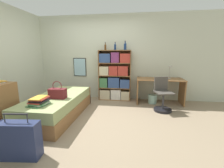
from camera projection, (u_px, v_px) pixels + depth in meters
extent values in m
plane|color=gray|center=(85.00, 117.00, 3.41)|extent=(14.00, 14.00, 0.00)
cube|color=beige|center=(100.00, 58.00, 4.78)|extent=(10.00, 0.06, 2.60)
cube|color=black|center=(80.00, 67.00, 4.89)|extent=(0.42, 0.02, 0.59)
cube|color=#99C1D6|center=(80.00, 67.00, 4.88)|extent=(0.38, 0.01, 0.55)
cube|color=olive|center=(58.00, 110.00, 3.47)|extent=(0.95, 2.04, 0.27)
cube|color=#9EAD70|center=(58.00, 100.00, 3.43)|extent=(0.92, 2.01, 0.21)
cube|color=olive|center=(75.00, 94.00, 4.42)|extent=(0.95, 0.04, 0.48)
cube|color=maroon|center=(58.00, 93.00, 3.19)|extent=(0.35, 0.18, 0.21)
torus|color=maroon|center=(57.00, 86.00, 3.16)|extent=(0.21, 0.02, 0.21)
cube|color=#427A4C|center=(39.00, 105.00, 2.77)|extent=(0.33, 0.39, 0.01)
cube|color=silver|center=(40.00, 104.00, 2.78)|extent=(0.26, 0.31, 0.02)
cube|color=#427A4C|center=(39.00, 103.00, 2.77)|extent=(0.28, 0.33, 0.02)
cube|color=#B2382D|center=(39.00, 102.00, 2.77)|extent=(0.26, 0.32, 0.02)
cube|color=#232328|center=(40.00, 101.00, 2.76)|extent=(0.32, 0.30, 0.02)
cube|color=#232328|center=(39.00, 99.00, 2.78)|extent=(0.24, 0.29, 0.02)
cube|color=#B2382D|center=(40.00, 98.00, 2.78)|extent=(0.26, 0.32, 0.02)
cube|color=gold|center=(39.00, 98.00, 2.76)|extent=(0.22, 0.33, 0.02)
cube|color=navy|center=(19.00, 140.00, 2.03)|extent=(0.58, 0.26, 0.52)
cylinder|color=#2D2D33|center=(4.00, 118.00, 1.98)|extent=(0.01, 0.01, 0.12)
cylinder|color=#2D2D33|center=(27.00, 119.00, 1.97)|extent=(0.01, 0.01, 0.12)
cube|color=#2D2D33|center=(15.00, 114.00, 1.96)|extent=(0.34, 0.06, 0.02)
cube|color=olive|center=(100.00, 75.00, 4.68)|extent=(0.02, 0.30, 1.53)
cube|color=olive|center=(130.00, 76.00, 4.55)|extent=(0.02, 0.30, 1.53)
cube|color=olive|center=(115.00, 75.00, 4.76)|extent=(0.98, 0.01, 1.53)
cube|color=olive|center=(115.00, 99.00, 4.76)|extent=(0.94, 0.30, 0.02)
cube|color=olive|center=(115.00, 88.00, 4.69)|extent=(0.94, 0.30, 0.02)
cube|color=olive|center=(115.00, 75.00, 4.62)|extent=(0.94, 0.30, 0.02)
cube|color=olive|center=(115.00, 63.00, 4.54)|extent=(0.94, 0.30, 0.02)
cube|color=olive|center=(115.00, 50.00, 4.47)|extent=(0.94, 0.30, 0.02)
cube|color=beige|center=(105.00, 94.00, 4.76)|extent=(0.32, 0.23, 0.29)
cube|color=silver|center=(116.00, 94.00, 4.71)|extent=(0.31, 0.23, 0.31)
cube|color=beige|center=(125.00, 95.00, 4.67)|extent=(0.25, 0.23, 0.27)
cube|color=#427A4C|center=(104.00, 82.00, 4.69)|extent=(0.24, 0.23, 0.30)
cube|color=#334C84|center=(114.00, 82.00, 4.65)|extent=(0.34, 0.23, 0.32)
cube|color=#334C84|center=(125.00, 84.00, 4.60)|extent=(0.29, 0.23, 0.26)
cube|color=beige|center=(104.00, 71.00, 4.62)|extent=(0.28, 0.23, 0.27)
cube|color=#B2382D|center=(114.00, 71.00, 4.58)|extent=(0.26, 0.23, 0.28)
cube|color=#B2382D|center=(123.00, 71.00, 4.53)|extent=(0.29, 0.23, 0.29)
cube|color=#334C84|center=(105.00, 58.00, 4.54)|extent=(0.33, 0.23, 0.27)
cube|color=#7A336B|center=(115.00, 58.00, 4.49)|extent=(0.23, 0.23, 0.30)
cube|color=#B2382D|center=(125.00, 58.00, 4.45)|extent=(0.29, 0.23, 0.27)
cylinder|color=brown|center=(105.00, 47.00, 4.52)|extent=(0.06, 0.06, 0.16)
cylinder|color=brown|center=(105.00, 44.00, 4.50)|extent=(0.02, 0.02, 0.05)
cylinder|color=#232328|center=(105.00, 43.00, 4.50)|extent=(0.03, 0.03, 0.02)
cylinder|color=navy|center=(115.00, 47.00, 4.45)|extent=(0.06, 0.06, 0.17)
cylinder|color=navy|center=(115.00, 43.00, 4.43)|extent=(0.02, 0.02, 0.05)
cylinder|color=#232328|center=(115.00, 42.00, 4.42)|extent=(0.03, 0.03, 0.02)
cylinder|color=navy|center=(125.00, 47.00, 4.40)|extent=(0.08, 0.08, 0.18)
cylinder|color=navy|center=(125.00, 43.00, 4.37)|extent=(0.03, 0.03, 0.06)
cylinder|color=#232328|center=(125.00, 41.00, 4.36)|extent=(0.04, 0.04, 0.02)
cube|color=olive|center=(160.00, 79.00, 4.28)|extent=(1.30, 0.62, 0.02)
cube|color=olive|center=(137.00, 91.00, 4.44)|extent=(0.03, 0.58, 0.70)
cube|color=olive|center=(182.00, 92.00, 4.26)|extent=(0.03, 0.58, 0.70)
cylinder|color=#ADA89E|center=(169.00, 78.00, 4.28)|extent=(0.10, 0.10, 0.02)
cylinder|color=#ADA89E|center=(169.00, 72.00, 4.25)|extent=(0.02, 0.02, 0.33)
cone|color=#ADA89E|center=(171.00, 66.00, 4.21)|extent=(0.13, 0.09, 0.13)
cylinder|color=black|center=(163.00, 110.00, 3.78)|extent=(0.44, 0.44, 0.06)
cylinder|color=#333338|center=(163.00, 102.00, 3.74)|extent=(0.05, 0.05, 0.47)
cube|color=#47423D|center=(164.00, 93.00, 3.70)|extent=(0.49, 0.49, 0.03)
cube|color=#47423D|center=(161.00, 84.00, 3.84)|extent=(0.35, 0.13, 0.35)
cylinder|color=#99C1B2|center=(152.00, 99.00, 4.36)|extent=(0.24, 0.24, 0.25)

